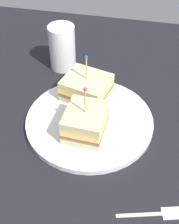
{
  "coord_description": "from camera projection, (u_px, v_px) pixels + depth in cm",
  "views": [
    {
      "loc": [
        45.43,
        9.61,
        47.82
      ],
      "look_at": [
        0.0,
        0.0,
        3.19
      ],
      "focal_mm": 50.69,
      "sensor_mm": 36.0,
      "label": 1
    }
  ],
  "objects": [
    {
      "name": "sandwich_half_front",
      "position": [
        84.0,
        122.0,
        0.61
      ],
      "size": [
        9.07,
        8.09,
        11.46
      ],
      "color": "beige",
      "rests_on": "plate"
    },
    {
      "name": "sandwich_half_back",
      "position": [
        87.0,
        87.0,
        0.69
      ],
      "size": [
        10.57,
        11.34,
        10.74
      ],
      "color": "beige",
      "rests_on": "plate"
    },
    {
      "name": "ground_plane",
      "position": [
        90.0,
        126.0,
        0.67
      ],
      "size": [
        94.35,
        94.35,
        2.0
      ],
      "primitive_type": "cube",
      "color": "black"
    },
    {
      "name": "drink_glass",
      "position": [
        62.0,
        49.0,
        0.78
      ],
      "size": [
        6.44,
        6.44,
        11.19
      ],
      "color": "silver",
      "rests_on": "ground_plane"
    },
    {
      "name": "fork",
      "position": [
        163.0,
        213.0,
        0.52
      ],
      "size": [
        4.35,
        12.44,
        0.35
      ],
      "color": "silver",
      "rests_on": "ground_plane"
    },
    {
      "name": "plate",
      "position": [
        90.0,
        121.0,
        0.66
      ],
      "size": [
        26.56,
        26.56,
        1.19
      ],
      "primitive_type": "cylinder",
      "color": "white",
      "rests_on": "ground_plane"
    }
  ]
}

